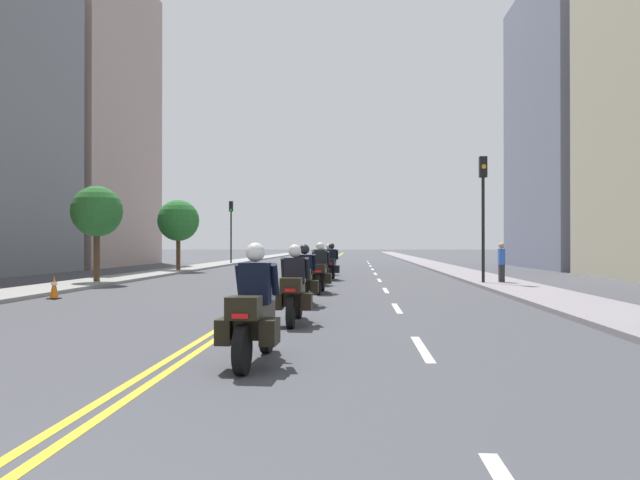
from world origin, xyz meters
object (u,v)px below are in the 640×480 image
Objects in this scene: motorcycle_4 at (319,268)px; street_tree_1 at (97,212)px; pedestrian_0 at (502,263)px; traffic_cone_1 at (54,287)px; motorcycle_6 at (329,262)px; traffic_light_far at (231,221)px; traffic_light_near at (483,197)px; motorcycle_0 at (254,316)px; motorcycle_1 at (294,292)px; motorcycle_2 at (304,280)px; street_tree_0 at (178,221)px; motorcycle_5 at (331,265)px; motorcycle_3 at (320,272)px.

motorcycle_4 is 0.59× the size of street_tree_1.
traffic_cone_1 is at bearing 118.61° from pedestrian_0.
street_tree_1 is (-8.82, -8.01, 2.20)m from motorcycle_6.
traffic_light_far is at bearing 35.60° from pedestrian_0.
motorcycle_0 is at bearing -110.95° from traffic_light_near.
motorcycle_6 is at bearing 42.24° from street_tree_1.
traffic_light_far reaches higher than motorcycle_4.
motorcycle_1 is at bearing 153.47° from pedestrian_0.
motorcycle_2 is 8.15m from motorcycle_4.
traffic_light_far reaches higher than street_tree_0.
traffic_light_far is (-8.32, 16.14, 2.71)m from motorcycle_6.
motorcycle_5 is 1.02× the size of motorcycle_6.
traffic_light_far reaches higher than motorcycle_5.
traffic_cone_1 is (-7.38, 9.48, -0.30)m from motorcycle_0.
traffic_light_near is (13.59, 6.72, 3.06)m from traffic_cone_1.
traffic_light_near is 28.12m from traffic_light_far.
motorcycle_3 reaches higher than motorcycle_1.
motorcycle_3 reaches higher than motorcycle_5.
motorcycle_4 is 1.04× the size of motorcycle_5.
motorcycle_0 is at bearing -91.65° from motorcycle_1.
motorcycle_0 is 0.96× the size of motorcycle_2.
motorcycle_4 reaches higher than motorcycle_5.
traffic_light_near is at bearing -51.76° from motorcycle_6.
traffic_light_near reaches higher than street_tree_0.
motorcycle_0 is 1.02× the size of motorcycle_6.
motorcycle_0 is 0.45× the size of traffic_light_near.
street_tree_1 is (-15.85, -0.34, 2.02)m from pedestrian_0.
motorcycle_6 is at bearing 93.06° from motorcycle_3.
traffic_light_near reaches higher than motorcycle_4.
traffic_cone_1 is (-7.29, -14.60, -0.32)m from motorcycle_6.
motorcycle_4 reaches higher than motorcycle_3.
motorcycle_1 is 15.04m from street_tree_1.
street_tree_0 is (-1.50, 17.87, 2.59)m from traffic_cone_1.
traffic_light_far reaches higher than traffic_cone_1.
motorcycle_4 is at bearing 42.31° from traffic_cone_1.
street_tree_0 reaches higher than pedestrian_0.
street_tree_1 is (-9.10, 4.03, 2.19)m from motorcycle_3.
motorcycle_3 is 12.04m from motorcycle_6.
street_tree_0 is at bearing 110.62° from motorcycle_0.
motorcycle_2 is 0.46× the size of traffic_light_far.
street_tree_1 is at bearing -90.15° from street_tree_0.
motorcycle_4 reaches higher than motorcycle_1.
motorcycle_6 is 12.11m from street_tree_1.
motorcycle_1 is 1.37× the size of pedestrian_0.
motorcycle_3 reaches higher than motorcycle_2.
motorcycle_0 reaches higher than traffic_cone_1.
traffic_light_near is (6.20, 16.20, 2.76)m from motorcycle_0.
motorcycle_5 is (0.34, 3.42, -0.01)m from motorcycle_4.
motorcycle_0 is 4.25m from motorcycle_1.
traffic_cone_1 is at bearing -124.51° from motorcycle_5.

